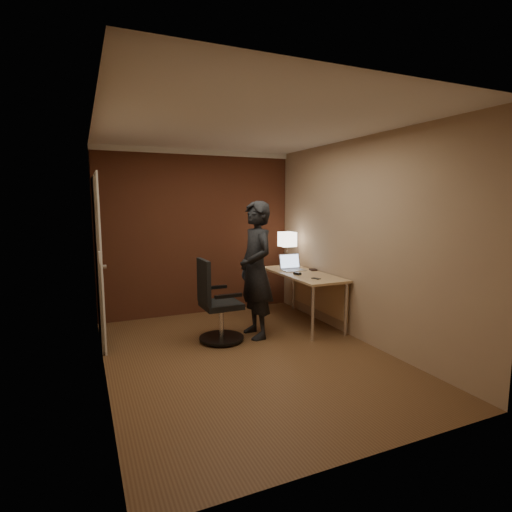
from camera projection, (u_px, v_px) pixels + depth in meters
name	position (u px, v px, depth m)	size (l,w,h in m)	color
room	(187.00, 227.00, 5.61)	(4.00, 4.00, 4.00)	brown
desk	(307.00, 281.00, 5.67)	(0.60, 1.50, 0.73)	tan
desk_lamp	(287.00, 240.00, 6.12)	(0.22, 0.22, 0.54)	silver
laptop	(291.00, 266.00, 5.86)	(0.33, 0.26, 0.23)	silver
mouse	(297.00, 273.00, 5.49)	(0.06, 0.10, 0.03)	black
phone	(316.00, 278.00, 5.19)	(0.06, 0.12, 0.01)	black
wallet	(313.00, 270.00, 5.82)	(0.09, 0.11, 0.02)	black
office_chair	(216.00, 306.00, 4.90)	(0.55, 0.57, 1.02)	black
person	(256.00, 270.00, 5.06)	(0.63, 0.42, 1.74)	black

